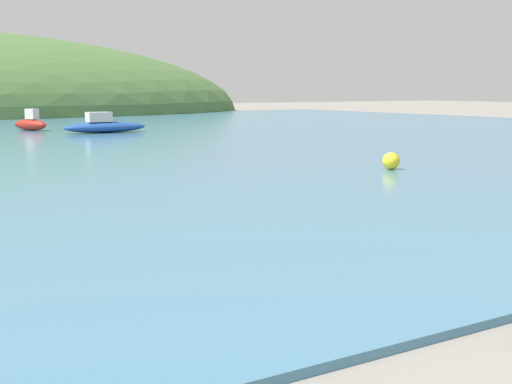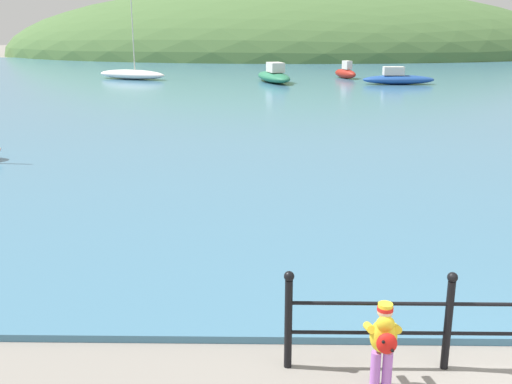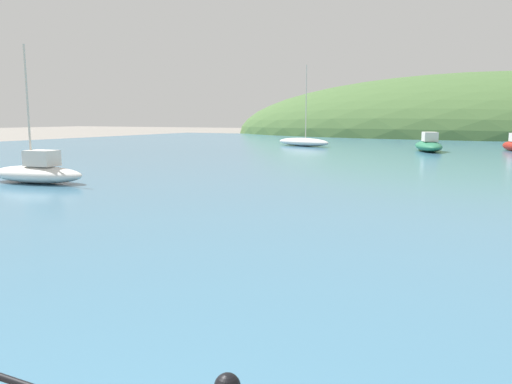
% 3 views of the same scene
% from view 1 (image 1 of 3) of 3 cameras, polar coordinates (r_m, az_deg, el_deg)
% --- Properties ---
extents(water, '(80.00, 60.00, 0.10)m').
position_cam_1_polar(water, '(35.56, -19.64, 3.99)').
color(water, teal).
rests_on(water, ground).
extents(boat_red_dinghy, '(1.66, 2.70, 1.20)m').
position_cam_1_polar(boat_red_dinghy, '(41.59, -17.60, 5.25)').
color(boat_red_dinghy, maroon).
rests_on(boat_red_dinghy, water).
extents(boat_white_sailboat, '(4.48, 1.30, 1.09)m').
position_cam_1_polar(boat_white_sailboat, '(38.53, -12.03, 5.19)').
color(boat_white_sailboat, '#1E4793').
rests_on(boat_white_sailboat, water).
extents(mooring_buoy, '(0.50, 0.50, 0.50)m').
position_cam_1_polar(mooring_buoy, '(20.84, 10.75, 2.45)').
color(mooring_buoy, yellow).
rests_on(mooring_buoy, water).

